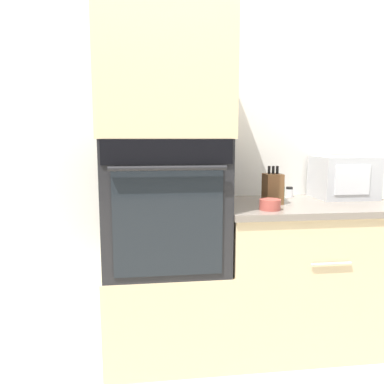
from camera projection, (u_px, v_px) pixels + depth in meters
ground_plane at (234, 376)px, 1.98m from camera, size 12.00×12.00×0.00m
wall_back at (214, 137)px, 2.41m from camera, size 8.00×0.05×2.50m
oven_cabinet_base at (166, 307)px, 2.19m from camera, size 0.68×0.60×0.53m
wall_oven at (165, 202)px, 2.10m from camera, size 0.65×0.64×0.71m
oven_cabinet_upper at (164, 78)px, 2.00m from camera, size 0.68×0.60×0.64m
counter_unit at (305, 272)px, 2.27m from camera, size 1.03×0.63×0.87m
microwave at (343, 177)px, 2.36m from camera, size 0.35×0.29×0.26m
knife_block at (273, 188)px, 2.16m from camera, size 0.10×0.11×0.22m
bowl at (270, 204)px, 1.98m from camera, size 0.11×0.11×0.06m
condiment_jar_near at (289, 192)px, 2.41m from camera, size 0.05×0.05×0.07m
condiment_jar_mid at (281, 192)px, 2.29m from camera, size 0.04×0.04×0.11m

